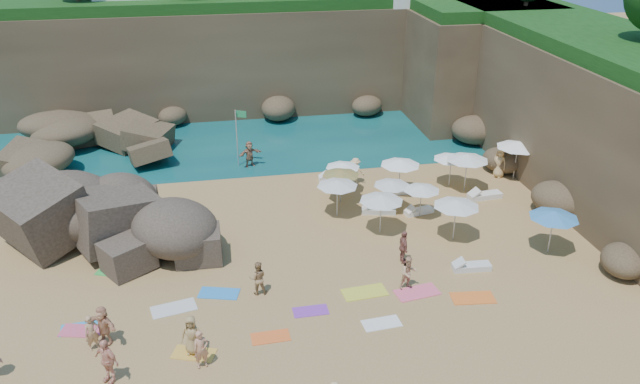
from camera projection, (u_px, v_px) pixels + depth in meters
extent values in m
plane|color=tan|center=(290.00, 259.00, 29.82)|extent=(120.00, 120.00, 0.00)
plane|color=#0C4751|center=(244.00, 88.00, 56.44)|extent=(120.00, 120.00, 0.00)
cube|color=brown|center=(271.00, 55.00, 50.61)|extent=(44.00, 8.00, 8.00)
cube|color=brown|center=(576.00, 107.00, 38.33)|extent=(8.00, 30.00, 8.00)
cube|color=brown|center=(469.00, 62.00, 48.65)|extent=(10.00, 12.00, 8.00)
cylinder|color=white|center=(27.00, 64.00, 52.18)|extent=(0.10, 0.10, 6.00)
cylinder|color=white|center=(46.00, 63.00, 52.43)|extent=(0.10, 0.10, 6.00)
cylinder|color=white|center=(64.00, 62.00, 52.67)|extent=(0.10, 0.10, 6.00)
cylinder|color=silver|center=(237.00, 138.00, 39.40)|extent=(0.07, 0.07, 3.74)
cube|color=#228A50|center=(241.00, 114.00, 38.79)|extent=(0.61, 0.30, 0.42)
cylinder|color=silver|center=(391.00, 197.00, 34.01)|extent=(0.05, 0.05, 1.76)
cone|color=silver|center=(392.00, 183.00, 33.65)|extent=(1.97, 1.97, 0.30)
cylinder|color=silver|center=(337.00, 199.00, 33.52)|extent=(0.06, 0.06, 1.98)
cone|color=silver|center=(337.00, 183.00, 33.12)|extent=(2.22, 2.22, 0.34)
cylinder|color=silver|center=(399.00, 178.00, 35.97)|extent=(0.06, 0.06, 2.04)
cone|color=white|center=(400.00, 162.00, 35.55)|extent=(2.29, 2.29, 0.35)
cylinder|color=silver|center=(466.00, 174.00, 36.31)|extent=(0.06, 0.06, 2.19)
cone|color=white|center=(468.00, 157.00, 35.87)|extent=(2.46, 2.46, 0.37)
cylinder|color=silver|center=(516.00, 161.00, 37.88)|extent=(0.07, 0.07, 2.29)
cone|color=white|center=(518.00, 144.00, 37.41)|extent=(2.57, 2.57, 0.39)
cylinder|color=silver|center=(343.00, 178.00, 36.21)|extent=(0.05, 0.05, 1.78)
cone|color=white|center=(343.00, 165.00, 35.84)|extent=(2.00, 2.00, 0.30)
cylinder|color=silver|center=(341.00, 187.00, 35.03)|extent=(0.06, 0.06, 1.88)
cone|color=#E05527|center=(341.00, 172.00, 34.64)|extent=(2.11, 2.11, 0.32)
cylinder|color=silver|center=(450.00, 171.00, 37.02)|extent=(0.06, 0.06, 1.91)
cone|color=white|center=(452.00, 157.00, 36.63)|extent=(2.15, 2.15, 0.33)
cylinder|color=silver|center=(421.00, 202.00, 33.45)|extent=(0.05, 0.05, 1.76)
cone|color=silver|center=(422.00, 188.00, 33.09)|extent=(1.98, 1.98, 0.30)
cylinder|color=silver|center=(381.00, 215.00, 31.82)|extent=(0.06, 0.06, 2.02)
cone|color=silver|center=(381.00, 198.00, 31.41)|extent=(2.26, 2.26, 0.34)
cylinder|color=silver|center=(551.00, 233.00, 30.04)|extent=(0.06, 0.06, 2.10)
cone|color=#387DBF|center=(554.00, 214.00, 29.60)|extent=(2.36, 2.36, 0.36)
cylinder|color=silver|center=(455.00, 221.00, 31.19)|extent=(0.06, 0.06, 2.07)
cone|color=silver|center=(457.00, 203.00, 30.77)|extent=(2.32, 2.32, 0.35)
cube|color=silver|center=(379.00, 211.00, 34.13)|extent=(1.93, 0.97, 0.29)
cube|color=white|center=(333.00, 178.00, 38.06)|extent=(1.84, 0.72, 0.28)
cube|color=white|center=(403.00, 190.00, 36.48)|extent=(1.97, 0.76, 0.30)
cube|color=white|center=(419.00, 211.00, 34.09)|extent=(1.71, 0.89, 0.25)
cube|color=white|center=(485.00, 196.00, 35.80)|extent=(2.02, 0.83, 0.31)
cube|color=silver|center=(471.00, 267.00, 28.98)|extent=(1.82, 0.71, 0.28)
cube|color=#2796D4|center=(81.00, 328.00, 25.08)|extent=(1.61, 0.89, 0.03)
cube|color=#D7536E|center=(82.00, 331.00, 24.92)|extent=(1.81, 1.19, 0.03)
cube|color=orange|center=(271.00, 337.00, 24.57)|extent=(1.54, 0.81, 0.03)
cube|color=green|center=(115.00, 272.00, 28.82)|extent=(1.89, 1.40, 0.03)
cube|color=gold|center=(194.00, 354.00, 23.68)|extent=(1.80, 1.31, 0.03)
cube|color=silver|center=(174.00, 308.00, 26.27)|extent=(2.01, 1.30, 0.03)
cube|color=purple|center=(311.00, 311.00, 26.11)|extent=(1.49, 0.76, 0.03)
cube|color=#2986DE|center=(219.00, 293.00, 27.26)|extent=(1.91, 1.31, 0.03)
cube|color=#F35E7B|center=(417.00, 292.00, 27.33)|extent=(2.05, 1.24, 0.03)
cube|color=orange|center=(473.00, 298.00, 26.95)|extent=(1.95, 1.13, 0.03)
cube|color=yellow|center=(365.00, 292.00, 27.33)|extent=(2.02, 1.13, 0.03)
cube|color=white|center=(382.00, 323.00, 25.35)|extent=(1.62, 0.90, 0.03)
imported|color=tan|center=(92.00, 333.00, 23.65)|extent=(0.65, 0.59, 1.49)
imported|color=#A27C51|center=(258.00, 278.00, 26.96)|extent=(0.79, 0.63, 1.57)
imported|color=#E0B87F|center=(355.00, 171.00, 37.34)|extent=(1.15, 0.79, 1.64)
imported|color=#905448|center=(404.00, 247.00, 29.21)|extent=(0.42, 0.99, 1.68)
imported|color=#DDB374|center=(499.00, 163.00, 38.19)|extent=(0.95, 1.03, 1.87)
imported|color=#AA7455|center=(250.00, 154.00, 39.73)|extent=(1.62, 0.99, 1.69)
imported|color=#EEA387|center=(110.00, 376.00, 22.28)|extent=(1.91, 2.05, 0.43)
imported|color=tan|center=(193.00, 348.00, 23.65)|extent=(1.05, 1.73, 0.43)
imported|color=tan|center=(105.00, 338.00, 24.21)|extent=(2.16, 2.18, 0.43)
imported|color=tan|center=(202.00, 363.00, 22.97)|extent=(0.91, 1.64, 0.37)
imported|color=tan|center=(408.00, 283.00, 27.50)|extent=(1.01, 1.67, 0.59)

